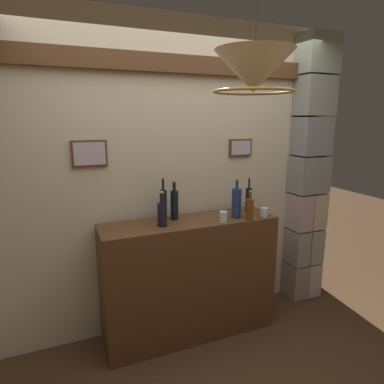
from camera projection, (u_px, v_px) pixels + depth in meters
panelled_rear_partition at (177, 172)px, 2.92m from camera, size 3.32×0.15×2.65m
stone_pillar at (307, 173)px, 3.32m from camera, size 0.35×0.30×2.58m
bar_shelf_unit at (190, 278)px, 2.85m from camera, size 1.46×0.41×1.02m
liquor_bottle_amaro at (162, 213)px, 2.59m from camera, size 0.07×0.07×0.27m
liquor_bottle_tequila at (174, 204)px, 2.75m from camera, size 0.06×0.06×0.32m
liquor_bottle_rum at (163, 205)px, 2.71m from camera, size 0.06×0.06×0.35m
liquor_bottle_rye at (250, 209)px, 2.75m from camera, size 0.06×0.06×0.25m
liquor_bottle_port at (236, 203)px, 2.80m from camera, size 0.08×0.08×0.33m
liquor_bottle_bourbon at (249, 199)px, 3.01m from camera, size 0.06×0.06×0.31m
glass_tumbler_rocks at (223, 217)px, 2.70m from camera, size 0.06×0.06×0.09m
glass_tumbler_highball at (264, 212)px, 2.85m from camera, size 0.07×0.07×0.08m
pendant_lamp at (254, 73)px, 1.81m from camera, size 0.44×0.44×0.49m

